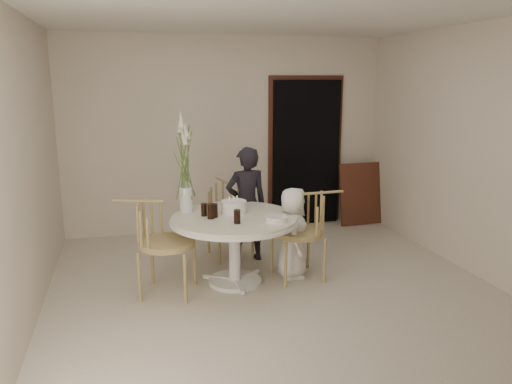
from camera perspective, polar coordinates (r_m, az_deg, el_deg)
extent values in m
plane|color=silver|center=(5.25, 2.00, -10.93)|extent=(4.50, 4.50, 0.00)
plane|color=silver|center=(4.84, 2.26, 19.78)|extent=(4.50, 4.50, 0.00)
plane|color=beige|center=(7.03, -3.27, 6.56)|extent=(4.50, 0.00, 4.50)
plane|color=beige|center=(2.84, 15.52, -3.24)|extent=(4.50, 0.00, 4.50)
plane|color=beige|center=(4.73, -24.95, 2.34)|extent=(0.00, 4.50, 4.50)
plane|color=beige|center=(5.92, 23.50, 4.35)|extent=(0.00, 4.50, 4.50)
cube|color=black|center=(7.33, 5.72, 4.41)|extent=(1.00, 0.10, 2.10)
cube|color=brown|center=(7.36, 5.62, 4.92)|extent=(1.12, 0.03, 2.22)
cylinder|color=white|center=(5.38, -2.41, -10.08)|extent=(0.56, 0.56, 0.04)
cylinder|color=white|center=(5.26, -2.44, -6.82)|extent=(0.12, 0.12, 0.65)
cylinder|color=white|center=(5.16, -2.48, -3.26)|extent=(1.33, 1.33, 0.03)
cylinder|color=white|center=(5.15, -2.48, -2.99)|extent=(1.30, 1.30, 0.04)
cube|color=brown|center=(7.54, 11.97, -0.19)|extent=(0.69, 0.23, 0.91)
cylinder|color=tan|center=(5.82, -4.19, -6.04)|extent=(0.03, 0.03, 0.47)
cylinder|color=tan|center=(5.96, -0.38, -5.56)|extent=(0.03, 0.03, 0.47)
cylinder|color=tan|center=(6.20, -5.43, -4.89)|extent=(0.03, 0.03, 0.47)
cylinder|color=tan|center=(6.33, -1.83, -4.46)|extent=(0.03, 0.03, 0.47)
cylinder|color=tan|center=(6.00, -2.99, -2.90)|extent=(0.52, 0.52, 0.05)
cylinder|color=tan|center=(5.56, 1.82, -6.80)|extent=(0.03, 0.03, 0.49)
cylinder|color=tan|center=(5.18, 3.42, -8.34)|extent=(0.03, 0.03, 0.49)
cylinder|color=tan|center=(5.71, 5.99, -6.33)|extent=(0.03, 0.03, 0.49)
cylinder|color=tan|center=(5.34, 7.85, -7.77)|extent=(0.03, 0.03, 0.49)
cylinder|color=tan|center=(5.36, 4.82, -4.60)|extent=(0.55, 0.55, 0.05)
cylinder|color=tan|center=(4.87, -8.10, -9.80)|extent=(0.03, 0.03, 0.50)
cylinder|color=tan|center=(5.27, -7.05, -7.95)|extent=(0.03, 0.03, 0.50)
cylinder|color=tan|center=(4.98, -13.21, -9.49)|extent=(0.03, 0.03, 0.50)
cylinder|color=tan|center=(5.38, -11.78, -7.71)|extent=(0.03, 0.03, 0.50)
cylinder|color=tan|center=(5.02, -10.15, -5.80)|extent=(0.56, 0.56, 0.06)
imported|color=black|center=(5.82, -1.11, -1.45)|extent=(0.52, 0.37, 1.36)
imported|color=white|center=(5.38, 4.20, -4.70)|extent=(0.42, 0.55, 0.99)
cylinder|color=white|center=(5.26, -2.55, -1.70)|extent=(0.27, 0.27, 0.13)
cylinder|color=beige|center=(5.24, -2.56, -0.75)|extent=(0.01, 0.01, 0.05)
cylinder|color=beige|center=(5.28, -2.18, -0.65)|extent=(0.01, 0.01, 0.05)
cylinder|color=beige|center=(5.25, -3.07, -0.73)|extent=(0.01, 0.01, 0.05)
cylinder|color=black|center=(5.10, -4.77, -2.12)|extent=(0.08, 0.08, 0.14)
cylinder|color=black|center=(4.87, -2.17, -2.83)|extent=(0.07, 0.07, 0.14)
cylinder|color=black|center=(5.05, -5.18, -2.18)|extent=(0.08, 0.08, 0.16)
cylinder|color=black|center=(5.17, -5.96, -2.02)|extent=(0.08, 0.08, 0.13)
cylinder|color=white|center=(4.94, 2.38, -3.11)|extent=(0.24, 0.24, 0.05)
cylinder|color=silver|center=(5.33, -8.00, -0.84)|extent=(0.14, 0.14, 0.27)
cylinder|color=#4D7030|center=(5.27, -7.81, 2.74)|extent=(0.01, 0.01, 0.67)
cone|color=silver|center=(5.22, -7.92, 6.38)|extent=(0.07, 0.07, 0.17)
cylinder|color=#4D7030|center=(5.29, -8.04, 3.08)|extent=(0.01, 0.01, 0.73)
cone|color=silver|center=(5.24, -8.16, 7.02)|extent=(0.07, 0.07, 0.17)
cylinder|color=#4D7030|center=(5.28, -8.35, 3.37)|extent=(0.01, 0.01, 0.79)
cone|color=silver|center=(5.23, -8.49, 7.63)|extent=(0.07, 0.07, 0.17)
cylinder|color=#4D7030|center=(5.24, -8.45, 3.63)|extent=(0.01, 0.01, 0.85)
cone|color=silver|center=(5.19, -8.61, 8.24)|extent=(0.07, 0.07, 0.17)
cylinder|color=#4D7030|center=(5.24, -8.21, 2.66)|extent=(0.01, 0.01, 0.67)
cone|color=silver|center=(5.19, -8.32, 6.32)|extent=(0.07, 0.07, 0.17)
cylinder|color=#4D7030|center=(5.24, -7.91, 3.00)|extent=(0.01, 0.01, 0.73)
cone|color=silver|center=(5.19, -8.03, 6.97)|extent=(0.07, 0.07, 0.17)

